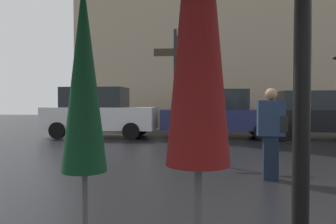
# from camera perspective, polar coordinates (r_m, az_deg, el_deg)

# --- Properties ---
(folded_patio_umbrella_near) EXTENTS (0.48, 0.48, 2.17)m
(folded_patio_umbrella_near) POSITION_cam_1_polar(r_m,az_deg,el_deg) (2.14, -14.15, 1.71)
(folded_patio_umbrella_near) COLOR black
(folded_patio_umbrella_near) RESTS_ON ground
(folded_patio_umbrella_far) EXTENTS (0.50, 0.50, 2.68)m
(folded_patio_umbrella_far) POSITION_cam_1_polar(r_m,az_deg,el_deg) (1.50, 5.19, 14.32)
(folded_patio_umbrella_far) COLOR black
(folded_patio_umbrella_far) RESTS_ON ground
(pedestrian_with_bag) EXTENTS (0.50, 0.24, 1.63)m
(pedestrian_with_bag) POSITION_cam_1_polar(r_m,az_deg,el_deg) (6.19, 17.29, -2.62)
(pedestrian_with_bag) COLOR black
(pedestrian_with_bag) RESTS_ON ground
(parked_car_left) EXTENTS (4.49, 1.88, 1.85)m
(parked_car_left) POSITION_cam_1_polar(r_m,az_deg,el_deg) (12.98, 8.62, -0.20)
(parked_car_left) COLOR #1E234C
(parked_car_left) RESTS_ON ground
(parked_car_right) EXTENTS (4.03, 1.94, 1.78)m
(parked_car_right) POSITION_cam_1_polar(r_m,az_deg,el_deg) (13.51, 23.71, -0.40)
(parked_car_right) COLOR black
(parked_car_right) RESTS_ON ground
(parked_car_distant) EXTENTS (4.31, 1.82, 1.94)m
(parked_car_distant) POSITION_cam_1_polar(r_m,az_deg,el_deg) (13.32, -11.69, -0.02)
(parked_car_distant) COLOR silver
(parked_car_distant) RESTS_ON ground
(street_signpost) EXTENTS (1.08, 0.08, 3.13)m
(street_signpost) POSITION_cam_1_polar(r_m,az_deg,el_deg) (8.08, 1.27, 5.36)
(street_signpost) COLOR black
(street_signpost) RESTS_ON ground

